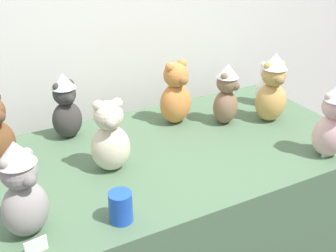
{
  "coord_description": "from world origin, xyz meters",
  "views": [
    {
      "loc": [
        -0.74,
        -1.16,
        1.68
      ],
      "look_at": [
        0.0,
        0.25,
        0.87
      ],
      "focal_mm": 45.3,
      "sensor_mm": 36.0,
      "label": 1
    }
  ],
  "objects_px": {
    "display_table": "(168,219)",
    "teddy_bear_cream": "(110,138)",
    "teddy_bear_ginger": "(176,95)",
    "teddy_bear_snow": "(267,85)",
    "teddy_bear_charcoal": "(66,107)",
    "teddy_bear_honey": "(272,88)",
    "teddy_bear_ash": "(22,190)",
    "party_cup_blue": "(121,207)",
    "teddy_bear_blush": "(333,121)",
    "teddy_bear_mocha": "(226,95)"
  },
  "relations": [
    {
      "from": "display_table",
      "to": "teddy_bear_cream",
      "type": "relative_size",
      "value": 5.63
    },
    {
      "from": "teddy_bear_ginger",
      "to": "teddy_bear_snow",
      "type": "xyz_separation_m",
      "value": [
        0.54,
        -0.03,
        -0.04
      ]
    },
    {
      "from": "teddy_bear_charcoal",
      "to": "teddy_bear_honey",
      "type": "distance_m",
      "value": 0.98
    },
    {
      "from": "teddy_bear_ash",
      "to": "party_cup_blue",
      "type": "height_order",
      "value": "teddy_bear_ash"
    },
    {
      "from": "party_cup_blue",
      "to": "teddy_bear_blush",
      "type": "bearing_deg",
      "value": -0.46
    },
    {
      "from": "teddy_bear_snow",
      "to": "teddy_bear_ash",
      "type": "bearing_deg",
      "value": -129.94
    },
    {
      "from": "teddy_bear_snow",
      "to": "display_table",
      "type": "bearing_deg",
      "value": -132.74
    },
    {
      "from": "teddy_bear_charcoal",
      "to": "teddy_bear_blush",
      "type": "bearing_deg",
      "value": -51.77
    },
    {
      "from": "teddy_bear_charcoal",
      "to": "teddy_bear_cream",
      "type": "xyz_separation_m",
      "value": [
        0.08,
        -0.35,
        -0.01
      ]
    },
    {
      "from": "display_table",
      "to": "teddy_bear_blush",
      "type": "height_order",
      "value": "teddy_bear_blush"
    },
    {
      "from": "teddy_bear_ash",
      "to": "party_cup_blue",
      "type": "bearing_deg",
      "value": -40.22
    },
    {
      "from": "display_table",
      "to": "teddy_bear_mocha",
      "type": "xyz_separation_m",
      "value": [
        0.38,
        0.12,
        0.52
      ]
    },
    {
      "from": "teddy_bear_cream",
      "to": "party_cup_blue",
      "type": "distance_m",
      "value": 0.34
    },
    {
      "from": "party_cup_blue",
      "to": "teddy_bear_honey",
      "type": "bearing_deg",
      "value": 21.67
    },
    {
      "from": "teddy_bear_snow",
      "to": "teddy_bear_cream",
      "type": "bearing_deg",
      "value": -135.78
    },
    {
      "from": "teddy_bear_blush",
      "to": "teddy_bear_snow",
      "type": "height_order",
      "value": "teddy_bear_blush"
    },
    {
      "from": "teddy_bear_snow",
      "to": "party_cup_blue",
      "type": "height_order",
      "value": "teddy_bear_snow"
    },
    {
      "from": "display_table",
      "to": "teddy_bear_snow",
      "type": "relative_size",
      "value": 7.28
    },
    {
      "from": "teddy_bear_charcoal",
      "to": "teddy_bear_honey",
      "type": "relative_size",
      "value": 0.89
    },
    {
      "from": "teddy_bear_ginger",
      "to": "teddy_bear_cream",
      "type": "distance_m",
      "value": 0.5
    },
    {
      "from": "teddy_bear_ash",
      "to": "teddy_bear_charcoal",
      "type": "height_order",
      "value": "teddy_bear_ash"
    },
    {
      "from": "teddy_bear_ash",
      "to": "teddy_bear_honey",
      "type": "height_order",
      "value": "teddy_bear_honey"
    },
    {
      "from": "teddy_bear_cream",
      "to": "teddy_bear_snow",
      "type": "distance_m",
      "value": 0.99
    },
    {
      "from": "teddy_bear_snow",
      "to": "teddy_bear_charcoal",
      "type": "bearing_deg",
      "value": -155.78
    },
    {
      "from": "teddy_bear_ginger",
      "to": "teddy_bear_honey",
      "type": "height_order",
      "value": "teddy_bear_honey"
    },
    {
      "from": "teddy_bear_ginger",
      "to": "teddy_bear_mocha",
      "type": "height_order",
      "value": "teddy_bear_ginger"
    },
    {
      "from": "teddy_bear_blush",
      "to": "teddy_bear_ginger",
      "type": "height_order",
      "value": "teddy_bear_blush"
    },
    {
      "from": "teddy_bear_mocha",
      "to": "teddy_bear_cream",
      "type": "distance_m",
      "value": 0.66
    },
    {
      "from": "teddy_bear_blush",
      "to": "teddy_bear_cream",
      "type": "relative_size",
      "value": 1.07
    },
    {
      "from": "display_table",
      "to": "teddy_bear_honey",
      "type": "bearing_deg",
      "value": 3.51
    },
    {
      "from": "teddy_bear_ginger",
      "to": "teddy_bear_snow",
      "type": "height_order",
      "value": "teddy_bear_ginger"
    },
    {
      "from": "display_table",
      "to": "teddy_bear_mocha",
      "type": "distance_m",
      "value": 0.66
    },
    {
      "from": "teddy_bear_ash",
      "to": "teddy_bear_blush",
      "type": "height_order",
      "value": "teddy_bear_ash"
    },
    {
      "from": "teddy_bear_charcoal",
      "to": "teddy_bear_honey",
      "type": "xyz_separation_m",
      "value": [
        0.93,
        -0.29,
        0.02
      ]
    },
    {
      "from": "display_table",
      "to": "teddy_bear_blush",
      "type": "relative_size",
      "value": 5.25
    },
    {
      "from": "teddy_bear_charcoal",
      "to": "teddy_bear_blush",
      "type": "height_order",
      "value": "teddy_bear_blush"
    },
    {
      "from": "teddy_bear_cream",
      "to": "teddy_bear_mocha",
      "type": "bearing_deg",
      "value": 23.46
    },
    {
      "from": "party_cup_blue",
      "to": "teddy_bear_charcoal",
      "type": "bearing_deg",
      "value": 88.88
    },
    {
      "from": "display_table",
      "to": "teddy_bear_ginger",
      "type": "relative_size",
      "value": 5.46
    },
    {
      "from": "teddy_bear_charcoal",
      "to": "teddy_bear_ginger",
      "type": "relative_size",
      "value": 0.98
    },
    {
      "from": "teddy_bear_honey",
      "to": "teddy_bear_blush",
      "type": "bearing_deg",
      "value": -83.59
    },
    {
      "from": "teddy_bear_charcoal",
      "to": "teddy_bear_cream",
      "type": "bearing_deg",
      "value": -93.57
    },
    {
      "from": "teddy_bear_mocha",
      "to": "teddy_bear_honey",
      "type": "bearing_deg",
      "value": -51.81
    },
    {
      "from": "display_table",
      "to": "teddy_bear_honey",
      "type": "relative_size",
      "value": 4.97
    },
    {
      "from": "teddy_bear_ash",
      "to": "teddy_bear_ginger",
      "type": "height_order",
      "value": "teddy_bear_ash"
    },
    {
      "from": "teddy_bear_snow",
      "to": "party_cup_blue",
      "type": "xyz_separation_m",
      "value": [
        -1.06,
        -0.54,
        -0.05
      ]
    },
    {
      "from": "teddy_bear_charcoal",
      "to": "teddy_bear_ginger",
      "type": "height_order",
      "value": "teddy_bear_ginger"
    },
    {
      "from": "teddy_bear_mocha",
      "to": "party_cup_blue",
      "type": "bearing_deg",
      "value": -179.26
    },
    {
      "from": "teddy_bear_cream",
      "to": "teddy_bear_ash",
      "type": "bearing_deg",
      "value": -136.59
    },
    {
      "from": "teddy_bear_ash",
      "to": "teddy_bear_ginger",
      "type": "distance_m",
      "value": 0.94
    }
  ]
}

